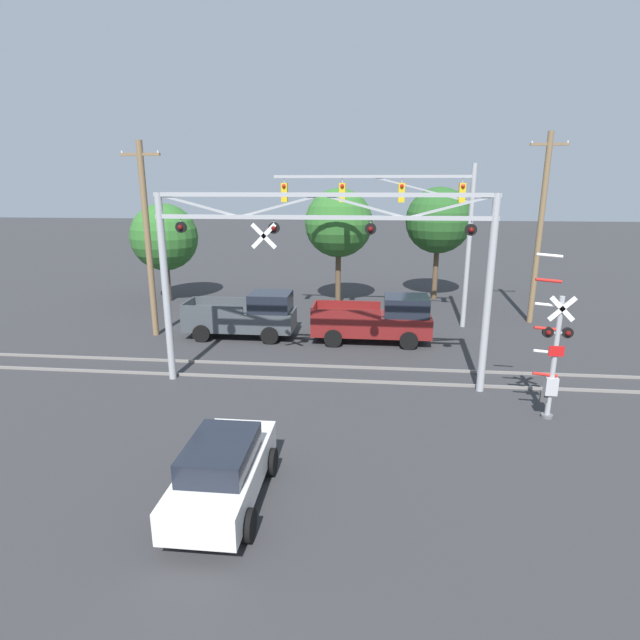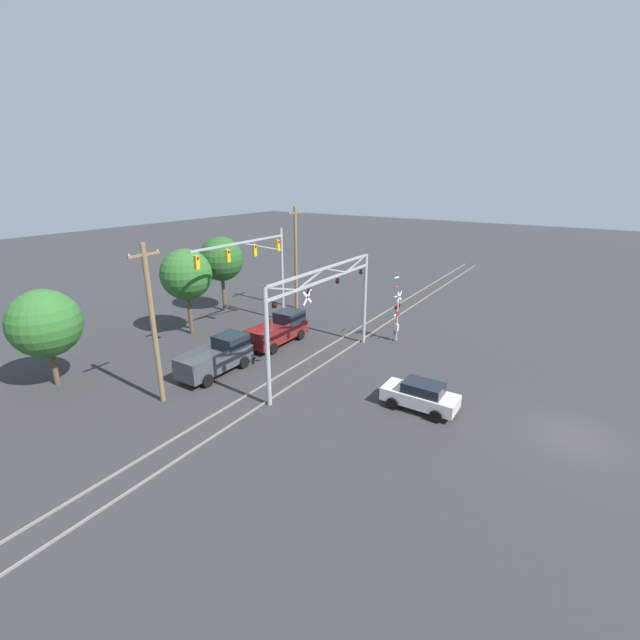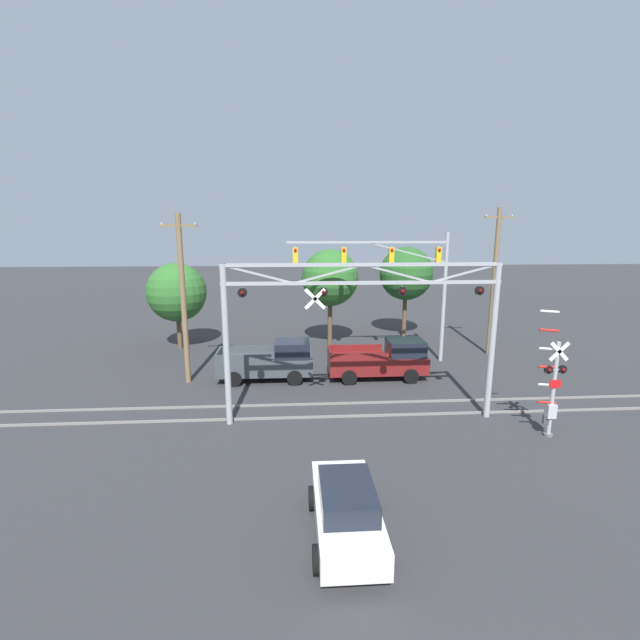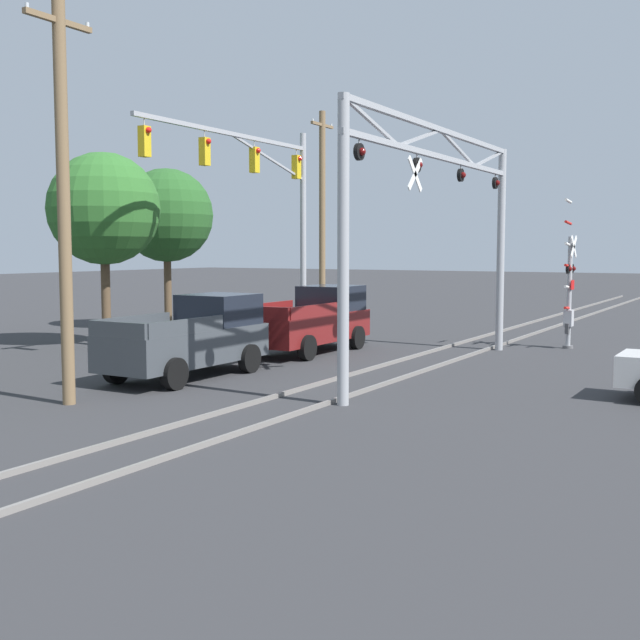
{
  "view_description": "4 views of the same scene",
  "coord_description": "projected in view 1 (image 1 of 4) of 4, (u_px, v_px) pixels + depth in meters",
  "views": [
    {
      "loc": [
        1.65,
        -2.35,
        7.0
      ],
      "look_at": [
        -0.37,
        17.35,
        1.58
      ],
      "focal_mm": 28.0,
      "sensor_mm": 36.0,
      "label": 1
    },
    {
      "loc": [
        -21.56,
        0.63,
        12.02
      ],
      "look_at": [
        -0.92,
        14.05,
        3.67
      ],
      "focal_mm": 24.0,
      "sensor_mm": 36.0,
      "label": 2
    },
    {
      "loc": [
        -2.83,
        -2.67,
        7.95
      ],
      "look_at": [
        -1.73,
        14.68,
        4.35
      ],
      "focal_mm": 24.0,
      "sensor_mm": 36.0,
      "label": 3
    },
    {
      "loc": [
        -20.87,
        6.09,
        3.41
      ],
      "look_at": [
        -2.14,
        16.92,
        1.5
      ],
      "focal_mm": 45.0,
      "sensor_mm": 36.0,
      "label": 4
    }
  ],
  "objects": [
    {
      "name": "sedan_waiting",
      "position": [
        223.0,
        470.0,
        11.14
      ],
      "size": [
        1.89,
        3.99,
        1.59
      ],
      "color": "silver",
      "rests_on": "ground_plane"
    },
    {
      "name": "pickup_truck_following",
      "position": [
        246.0,
        316.0,
        23.34
      ],
      "size": [
        5.11,
        2.15,
        2.16
      ],
      "color": "#3D4247",
      "rests_on": "ground_plane"
    },
    {
      "name": "crossing_gantry",
      "position": [
        321.0,
        260.0,
        16.85
      ],
      "size": [
        11.41,
        0.29,
        6.73
      ],
      "color": "#9EA0A5",
      "rests_on": "ground_plane"
    },
    {
      "name": "background_tree_beyond_span",
      "position": [
        439.0,
        221.0,
        30.27
      ],
      "size": [
        3.98,
        3.98,
        6.85
      ],
      "color": "brown",
      "rests_on": "ground_plane"
    },
    {
      "name": "utility_pole_right",
      "position": [
        540.0,
        228.0,
        24.86
      ],
      "size": [
        1.8,
        0.28,
        9.43
      ],
      "color": "brown",
      "rests_on": "ground_plane"
    },
    {
      "name": "background_tree_far_right_verge",
      "position": [
        339.0,
        223.0,
        28.67
      ],
      "size": [
        3.92,
        3.92,
        6.78
      ],
      "color": "brown",
      "rests_on": "ground_plane"
    },
    {
      "name": "pickup_truck_lead",
      "position": [
        378.0,
        320.0,
        22.6
      ],
      "size": [
        5.34,
        2.15,
        2.16
      ],
      "color": "maroon",
      "rests_on": "ground_plane"
    },
    {
      "name": "crossing_signal_mast",
      "position": [
        552.0,
        359.0,
        14.97
      ],
      "size": [
        1.31,
        0.35,
        5.1
      ],
      "color": "#9EA0A5",
      "rests_on": "ground_plane"
    },
    {
      "name": "rail_track_near",
      "position": [
        322.0,
        380.0,
        18.29
      ],
      "size": [
        80.0,
        0.08,
        0.1
      ],
      "primitive_type": "cube",
      "color": "gray",
      "rests_on": "ground_plane"
    },
    {
      "name": "rail_track_far",
      "position": [
        326.0,
        366.0,
        19.67
      ],
      "size": [
        80.0,
        0.08,
        0.1
      ],
      "primitive_type": "cube",
      "color": "gray",
      "rests_on": "ground_plane"
    },
    {
      "name": "traffic_signal_span",
      "position": [
        419.0,
        215.0,
        24.12
      ],
      "size": [
        9.66,
        0.39,
        7.94
      ],
      "color": "#9EA0A5",
      "rests_on": "ground_plane"
    },
    {
      "name": "background_tree_far_left_verge",
      "position": [
        164.0,
        237.0,
        29.86
      ],
      "size": [
        3.98,
        3.98,
        5.91
      ],
      "color": "brown",
      "rests_on": "ground_plane"
    },
    {
      "name": "utility_pole_left",
      "position": [
        148.0,
        239.0,
        22.75
      ],
      "size": [
        1.8,
        0.28,
        8.85
      ],
      "color": "brown",
      "rests_on": "ground_plane"
    }
  ]
}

